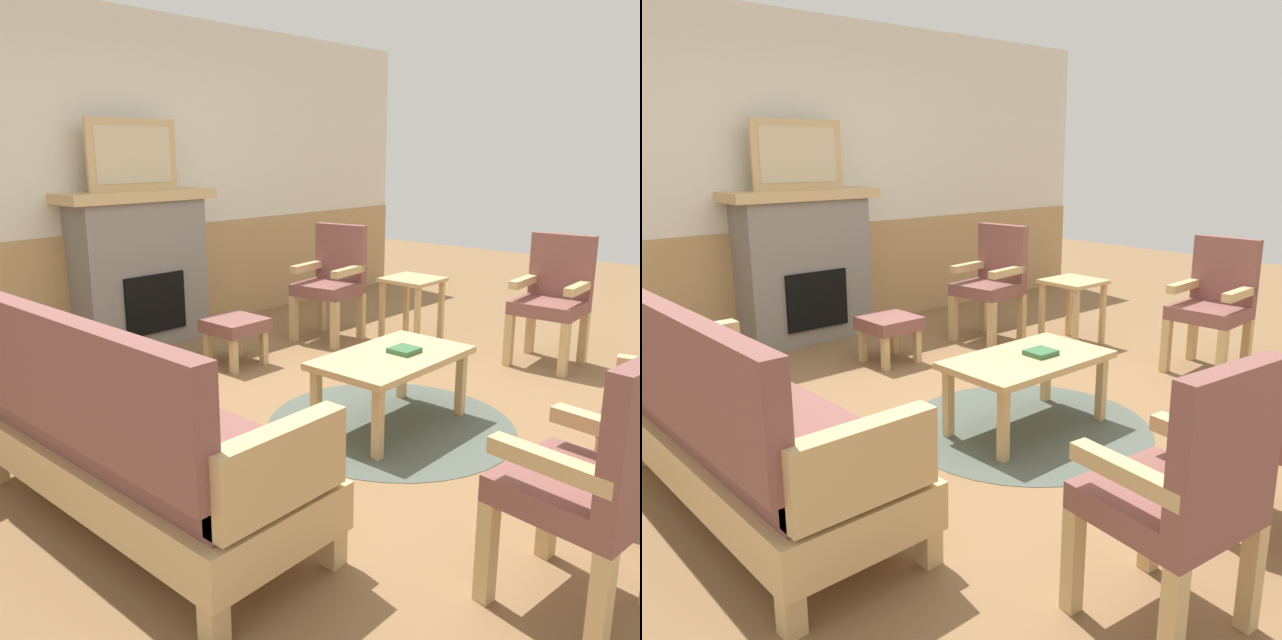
{
  "view_description": "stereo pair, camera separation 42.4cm",
  "coord_description": "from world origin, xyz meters",
  "views": [
    {
      "loc": [
        -3.05,
        -2.41,
        1.59
      ],
      "look_at": [
        0.0,
        0.35,
        0.55
      ],
      "focal_mm": 37.56,
      "sensor_mm": 36.0,
      "label": 1
    },
    {
      "loc": [
        -2.75,
        -2.71,
        1.59
      ],
      "look_at": [
        0.0,
        0.35,
        0.55
      ],
      "focal_mm": 37.56,
      "sensor_mm": 36.0,
      "label": 2
    }
  ],
  "objects": [
    {
      "name": "armchair_by_window_left",
      "position": [
        1.82,
        -0.39,
        0.54
      ],
      "size": [
        0.51,
        0.51,
        0.98
      ],
      "color": "tan",
      "rests_on": "ground_plane"
    },
    {
      "name": "coffee_table",
      "position": [
        0.0,
        -0.22,
        0.39
      ],
      "size": [
        0.96,
        0.56,
        0.44
      ],
      "color": "tan",
      "rests_on": "ground_plane"
    },
    {
      "name": "ground_plane",
      "position": [
        0.0,
        0.0,
        0.0
      ],
      "size": [
        14.0,
        14.0,
        0.0
      ],
      "primitive_type": "plane",
      "color": "olive"
    },
    {
      "name": "round_rug",
      "position": [
        0.0,
        -0.22,
        0.0
      ],
      "size": [
        1.47,
        1.47,
        0.01
      ],
      "primitive_type": "cylinder",
      "color": "#4C564C",
      "rests_on": "ground_plane"
    },
    {
      "name": "side_table",
      "position": [
        1.6,
        0.74,
        0.43
      ],
      "size": [
        0.44,
        0.44,
        0.55
      ],
      "color": "tan",
      "rests_on": "ground_plane"
    },
    {
      "name": "armchair_front_center",
      "position": [
        -0.9,
        -1.73,
        0.54
      ],
      "size": [
        0.53,
        0.53,
        0.98
      ],
      "color": "tan",
      "rests_on": "ground_plane"
    },
    {
      "name": "wall_back",
      "position": [
        0.0,
        2.6,
        1.31
      ],
      "size": [
        7.2,
        0.14,
        2.7
      ],
      "color": "silver",
      "rests_on": "ground_plane"
    },
    {
      "name": "fireplace",
      "position": [
        0.0,
        2.35,
        0.65
      ],
      "size": [
        1.3,
        0.44,
        1.28
      ],
      "color": "gray",
      "rests_on": "ground_plane"
    },
    {
      "name": "couch",
      "position": [
        -1.63,
        -0.04,
        0.4
      ],
      "size": [
        0.7,
        1.8,
        0.98
      ],
      "color": "tan",
      "rests_on": "ground_plane"
    },
    {
      "name": "armchair_near_fireplace",
      "position": [
        1.22,
        1.31,
        0.54
      ],
      "size": [
        0.54,
        0.54,
        0.98
      ],
      "color": "tan",
      "rests_on": "ground_plane"
    },
    {
      "name": "footstool",
      "position": [
        0.16,
        1.36,
        0.28
      ],
      "size": [
        0.4,
        0.4,
        0.36
      ],
      "color": "tan",
      "rests_on": "ground_plane"
    },
    {
      "name": "framed_picture",
      "position": [
        0.0,
        2.35,
        1.56
      ],
      "size": [
        0.8,
        0.04,
        0.56
      ],
      "color": "tan",
      "rests_on": "fireplace"
    },
    {
      "name": "book_on_table",
      "position": [
        0.08,
        -0.25,
        0.46
      ],
      "size": [
        0.16,
        0.15,
        0.03
      ],
      "primitive_type": "cube",
      "rotation": [
        0.0,
        0.0,
        -0.02
      ],
      "color": "#33663D",
      "rests_on": "coffee_table"
    }
  ]
}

